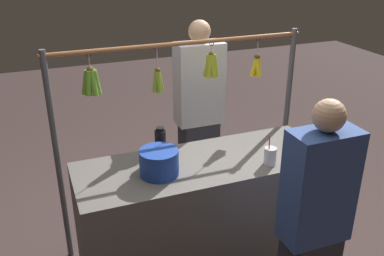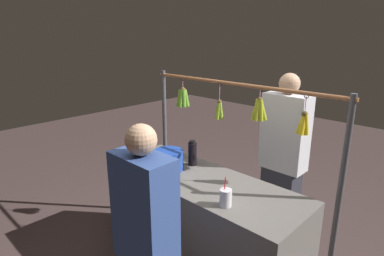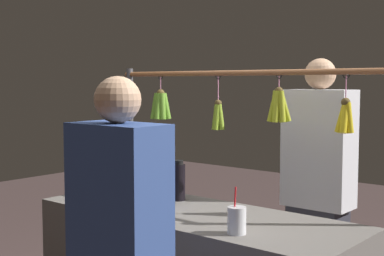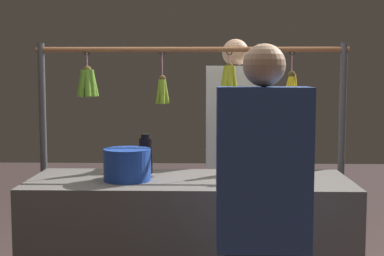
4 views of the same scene
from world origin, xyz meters
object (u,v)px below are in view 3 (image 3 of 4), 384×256
object	(u,v)px
water_bottle	(179,181)
vendor_person	(318,201)
blue_bucket	(142,189)
drink_cup	(237,220)

from	to	relation	value
water_bottle	vendor_person	distance (m)	0.87
water_bottle	blue_bucket	world-z (taller)	water_bottle
water_bottle	vendor_person	xyz separation A→B (m)	(-0.56, -0.65, -0.15)
water_bottle	drink_cup	size ratio (longest dim) A/B	1.10
blue_bucket	vendor_person	xyz separation A→B (m)	(-0.64, -0.87, -0.13)
drink_cup	vendor_person	bearing A→B (deg)	-83.47
drink_cup	vendor_person	world-z (taller)	vendor_person
vendor_person	blue_bucket	bearing A→B (deg)	53.91
water_bottle	vendor_person	size ratio (longest dim) A/B	0.14
blue_bucket	drink_cup	size ratio (longest dim) A/B	1.22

